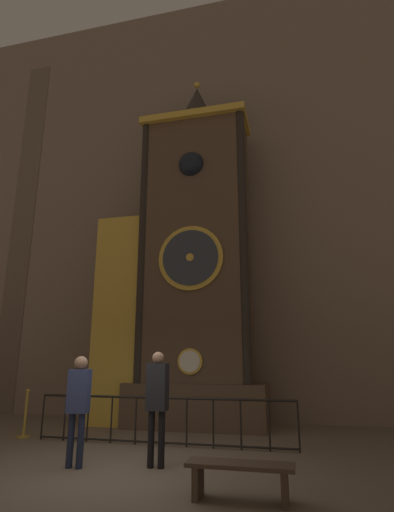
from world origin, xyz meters
name	(u,v)px	position (x,y,z in m)	size (l,w,h in m)	color
ground_plane	(111,473)	(0.00, 0.00, 0.00)	(28.00, 28.00, 0.00)	brown
cathedral_back_wall	(196,187)	(-0.09, 5.79, 7.34)	(24.00, 0.32, 14.69)	#7A6656
clock_tower	(183,269)	(-0.14, 4.46, 4.22)	(4.71, 1.81, 10.37)	brown
railing_fence	(161,418)	(0.07, 2.10, 0.52)	(5.54, 0.05, 0.94)	black
visitor_near	(79,399)	(-0.71, 0.11, 1.06)	(0.37, 0.26, 1.75)	#1B213A
visitor_far	(157,396)	(0.56, 0.44, 1.09)	(0.35, 0.23, 1.82)	black
stanchion_post	(25,421)	(-3.20, 2.21, 0.34)	(0.28, 0.28, 1.04)	#B28E33
visitor_bench	(240,474)	(2.11, -0.80, 0.32)	(1.35, 0.40, 0.44)	#423328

